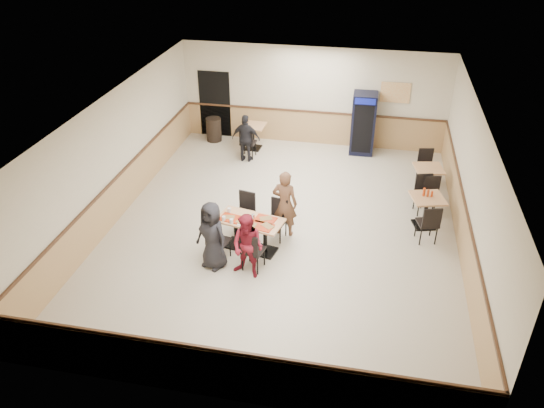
% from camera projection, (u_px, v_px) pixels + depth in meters
% --- Properties ---
extents(ground, '(10.00, 10.00, 0.00)m').
position_uv_depth(ground, '(283.00, 228.00, 12.53)').
color(ground, beige).
rests_on(ground, ground).
extents(room_shell, '(10.00, 10.00, 10.00)m').
position_uv_depth(room_shell, '(366.00, 165.00, 14.08)').
color(room_shell, silver).
rests_on(room_shell, ground).
extents(main_table, '(1.53, 0.99, 0.76)m').
position_uv_depth(main_table, '(250.00, 229.00, 11.54)').
color(main_table, black).
rests_on(main_table, ground).
extents(main_chairs, '(1.57, 1.88, 0.96)m').
position_uv_depth(main_chairs, '(248.00, 230.00, 11.57)').
color(main_chairs, black).
rests_on(main_chairs, ground).
extents(diner_woman_left, '(0.88, 0.75, 1.52)m').
position_uv_depth(diner_woman_left, '(212.00, 236.00, 10.89)').
color(diner_woman_left, black).
rests_on(diner_woman_left, ground).
extents(diner_woman_right, '(0.82, 0.72, 1.43)m').
position_uv_depth(diner_woman_right, '(248.00, 246.00, 10.64)').
color(diner_woman_right, maroon).
rests_on(diner_woman_right, ground).
extents(diner_man_opposite, '(0.62, 0.44, 1.60)m').
position_uv_depth(diner_man_opposite, '(285.00, 203.00, 11.91)').
color(diner_man_opposite, brown).
rests_on(diner_man_opposite, ground).
extents(lone_diner, '(0.84, 0.36, 1.41)m').
position_uv_depth(lone_diner, '(246.00, 138.00, 15.25)').
color(lone_diner, black).
rests_on(lone_diner, ground).
extents(tabletop_clutter, '(1.26, 0.70, 0.12)m').
position_uv_depth(tabletop_clutter, '(249.00, 220.00, 11.34)').
color(tabletop_clutter, '#AD290B').
rests_on(tabletop_clutter, main_table).
extents(side_table_near, '(0.89, 0.89, 0.78)m').
position_uv_depth(side_table_near, '(426.00, 207.00, 12.33)').
color(side_table_near, black).
rests_on(side_table_near, ground).
extents(side_table_near_chair_south, '(0.56, 0.56, 0.99)m').
position_uv_depth(side_table_near_chair_south, '(428.00, 222.00, 11.82)').
color(side_table_near_chair_south, black).
rests_on(side_table_near_chair_south, ground).
extents(side_table_near_chair_north, '(0.56, 0.56, 0.99)m').
position_uv_depth(side_table_near_chair_north, '(425.00, 195.00, 12.87)').
color(side_table_near_chair_north, black).
rests_on(side_table_near_chair_north, ground).
extents(side_table_far, '(0.82, 0.82, 0.75)m').
position_uv_depth(side_table_far, '(427.00, 176.00, 13.68)').
color(side_table_far, black).
rests_on(side_table_far, ground).
extents(side_table_far_chair_south, '(0.52, 0.52, 0.95)m').
position_uv_depth(side_table_far_chair_south, '(428.00, 188.00, 13.19)').
color(side_table_far_chair_south, black).
rests_on(side_table_far_chair_south, ground).
extents(side_table_far_chair_north, '(0.52, 0.52, 0.95)m').
position_uv_depth(side_table_far_chair_north, '(426.00, 167.00, 14.20)').
color(side_table_far_chair_north, black).
rests_on(side_table_far_chair_north, ground).
extents(condiment_caddy, '(0.23, 0.06, 0.20)m').
position_uv_depth(condiment_caddy, '(427.00, 193.00, 12.20)').
color(condiment_caddy, '#BE390D').
rests_on(condiment_caddy, side_table_near).
extents(back_table, '(0.75, 0.75, 0.77)m').
position_uv_depth(back_table, '(253.00, 133.00, 16.09)').
color(back_table, black).
rests_on(back_table, ground).
extents(back_table_chair_lone, '(0.47, 0.47, 0.97)m').
position_uv_depth(back_table_chair_lone, '(248.00, 142.00, 15.58)').
color(back_table_chair_lone, black).
rests_on(back_table_chair_lone, ground).
extents(pepsi_cooler, '(0.71, 0.72, 1.84)m').
position_uv_depth(pepsi_cooler, '(363.00, 124.00, 15.66)').
color(pepsi_cooler, black).
rests_on(pepsi_cooler, ground).
extents(trash_bin, '(0.47, 0.47, 0.74)m').
position_uv_depth(trash_bin, '(214.00, 129.00, 16.68)').
color(trash_bin, black).
rests_on(trash_bin, ground).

